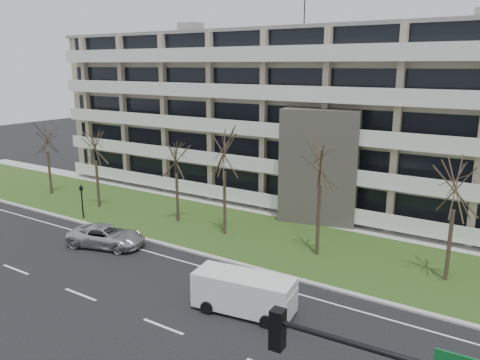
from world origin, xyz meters
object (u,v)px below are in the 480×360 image
Objects in this scene: white_van at (245,290)px; silver_pickup at (107,236)px; blue_sedan at (246,299)px; pedestrian_signal at (82,197)px.

silver_pickup is at bearing 161.34° from white_van.
white_van reaches higher than silver_pickup.
white_van is (12.79, -2.39, 0.45)m from silver_pickup.
silver_pickup reaches higher than blue_sedan.
blue_sedan is at bearing -116.13° from silver_pickup.
silver_pickup is 1.37× the size of blue_sedan.
pedestrian_signal is at bearing 64.10° from blue_sedan.
silver_pickup is 1.00× the size of white_van.
silver_pickup is 12.93m from blue_sedan.
pedestrian_signal reaches higher than white_van.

